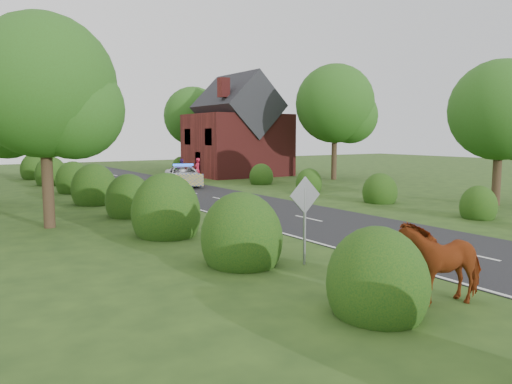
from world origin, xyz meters
TOP-DOWN VIEW (x-y plane):
  - ground at (0.00, 0.00)m, footprint 120.00×120.00m
  - road at (0.00, 15.00)m, footprint 6.00×70.00m
  - road_markings at (-1.60, 12.93)m, footprint 4.96×70.00m
  - hedgerow_left at (-6.51, 11.69)m, footprint 2.75×50.41m
  - hedgerow_right at (6.60, 11.21)m, footprint 2.10×45.78m
  - tree_left_a at (-9.75, 11.86)m, footprint 5.74×5.60m
  - tree_right_a at (11.23, 5.87)m, footprint 5.33×5.20m
  - tree_right_b at (14.29, 21.84)m, footprint 6.56×6.40m
  - tree_right_c at (9.27, 37.85)m, footprint 6.15×6.00m
  - road_sign at (-5.00, 2.00)m, footprint 1.06×0.08m
  - house at (9.49, 30.00)m, footprint 8.00×7.40m
  - cow at (-4.38, -2.06)m, footprint 2.33×1.57m
  - police_van at (1.35, 23.97)m, footprint 3.98×5.76m
  - pedestrian_red at (3.90, 26.83)m, footprint 0.80×0.75m
  - pedestrian_purple at (3.74, 29.57)m, footprint 0.83×0.65m

SIDE VIEW (x-z plane):
  - ground at x=0.00m, z-range 0.00..0.00m
  - road at x=0.00m, z-range 0.00..0.02m
  - road_markings at x=-1.60m, z-range 0.02..0.03m
  - hedgerow_right at x=6.60m, z-range -0.50..1.60m
  - police_van at x=1.35m, z-range -0.07..1.53m
  - hedgerow_left at x=-6.51m, z-range -0.75..2.25m
  - cow at x=-4.38m, z-range 0.00..1.52m
  - pedestrian_purple at x=3.74m, z-range 0.00..1.69m
  - pedestrian_red at x=3.90m, z-range 0.00..1.84m
  - road_sign at x=-5.00m, z-range 0.39..2.92m
  - house at x=9.49m, z-range -0.80..8.37m
  - tree_right_a at x=11.23m, z-range 0.96..8.52m
  - tree_left_a at x=-9.75m, z-range 1.15..9.53m
  - tree_right_c at x=9.27m, z-range 1.05..9.63m
  - tree_right_b at x=14.29m, z-range 1.24..10.64m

